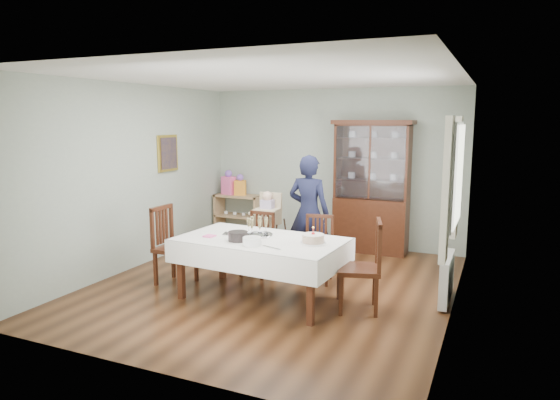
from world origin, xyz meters
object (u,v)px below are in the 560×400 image
Objects in this scene: chair_far_right at (317,262)px; champagne_tray at (258,230)px; high_chair at (268,234)px; dining_table at (261,269)px; china_cabinet at (372,185)px; chair_end_right at (360,284)px; sideboard at (239,216)px; gift_bag_pink at (229,184)px; chair_end_left at (175,261)px; chair_far_left at (257,257)px; gift_bag_orange at (240,186)px; birthday_cake at (313,239)px; woman at (309,213)px.

champagne_tray reaches higher than chair_far_right.
chair_far_right is 0.82× the size of high_chair.
china_cabinet is (0.68, 2.76, 0.74)m from dining_table.
dining_table is 1.01m from chair_far_right.
china_cabinet is 2.80m from chair_end_right.
champagne_tray reaches higher than sideboard.
high_chair is 2.40× the size of gift_bag_pink.
gift_bag_pink is (-0.69, 2.69, 0.69)m from chair_end_left.
chair_far_left is 1.95× the size of gift_bag_pink.
high_chair is at bearing 138.80° from chair_far_right.
chair_far_left is at bearing 118.97° from dining_table.
chair_far_right is at bearing -150.16° from chair_end_right.
gift_bag_orange is (-0.45, 2.69, 0.66)m from chair_end_left.
dining_table is at bearing -59.99° from chair_far_left.
dining_table is 1.96× the size of chair_end_right.
chair_far_left is 2.57m from gift_bag_pink.
birthday_cake is (1.13, -0.81, 0.55)m from chair_far_left.
chair_far_left is (1.35, -1.94, -0.14)m from sideboard.
gift_bag_pink is at bearing 137.05° from high_chair.
dining_table is at bearing -99.59° from chair_end_right.
high_chair reaches higher than birthday_cake.
gift_bag_orange is at bearing 130.67° from chair_far_right.
china_cabinet is 2.42× the size of sideboard.
chair_end_right is 1.78m from woman.
birthday_cake is at bearing 2.64° from dining_table.
chair_end_right is 2.36m from high_chair.
sideboard is at bearing 132.05° from high_chair.
chair_far_right is 3.00× the size of birthday_cake.
gift_bag_orange reaches higher than chair_end_right.
chair_far_left is 0.81× the size of high_chair.
chair_end_left reaches higher than chair_far_left.
gift_bag_pink is at bearing 180.00° from gift_bag_orange.
china_cabinet is 1.29× the size of woman.
chair_far_left is 1.50m from birthday_cake.
high_chair is at bearing 110.89° from champagne_tray.
chair_far_right is 2.30× the size of gift_bag_orange.
birthday_cake is at bearing -90.43° from china_cabinet.
sideboard is 1.02× the size of chair_far_left.
china_cabinet is 1.92m from high_chair.
chair_far_left is 0.98m from champagne_tray.
china_cabinet is 2.43× the size of chair_far_right.
gift_bag_orange reaches higher than chair_far_right.
sideboard is 1.98× the size of gift_bag_pink.
chair_far_left is at bearing -121.01° from china_cabinet.
high_chair is (0.66, 1.52, 0.12)m from chair_end_left.
high_chair is at bearing 105.35° from chair_far_left.
woman is 1.30m from champagne_tray.
chair_end_right is at bearing -39.83° from high_chair.
chair_end_right is at bearing -87.09° from chair_end_left.
woman is at bearing -154.84° from chair_end_right.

